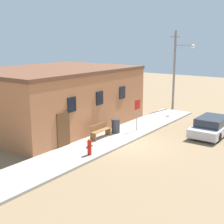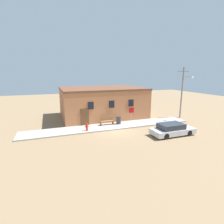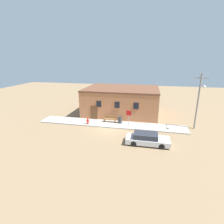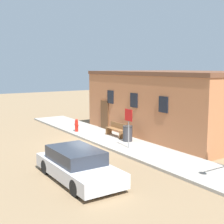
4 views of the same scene
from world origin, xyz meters
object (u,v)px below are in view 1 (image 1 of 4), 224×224
(trash_bin, at_px, (116,126))
(utility_pole, at_px, (176,66))
(stop_sign, at_px, (137,109))
(fire_hydrant, at_px, (89,147))
(parked_car, at_px, (213,126))
(bench, at_px, (100,131))

(trash_bin, relative_size, utility_pole, 0.13)
(stop_sign, height_order, utility_pole, utility_pole)
(fire_hydrant, bearing_deg, parked_car, -26.54)
(fire_hydrant, xyz_separation_m, utility_pole, (14.16, 1.49, 3.43))
(stop_sign, bearing_deg, trash_bin, 145.56)
(stop_sign, bearing_deg, parked_car, -60.22)
(stop_sign, xyz_separation_m, utility_pole, (8.55, 1.11, 2.35))
(fire_hydrant, xyz_separation_m, parked_car, (8.15, -4.07, 0.03))
(fire_hydrant, relative_size, utility_pole, 0.12)
(trash_bin, bearing_deg, parked_car, -54.23)
(fire_hydrant, xyz_separation_m, stop_sign, (5.60, 0.38, 1.08))
(stop_sign, xyz_separation_m, trash_bin, (-1.30, 0.89, -1.05))
(trash_bin, height_order, utility_pole, utility_pole)
(fire_hydrant, xyz_separation_m, bench, (2.80, 1.44, 0.01))
(bench, distance_m, parked_car, 7.68)
(fire_hydrant, height_order, trash_bin, trash_bin)
(parked_car, bearing_deg, fire_hydrant, 153.46)
(fire_hydrant, distance_m, bench, 3.14)
(utility_pole, relative_size, parked_car, 1.56)
(trash_bin, height_order, parked_car, parked_car)
(fire_hydrant, bearing_deg, utility_pole, 6.01)
(trash_bin, xyz_separation_m, parked_car, (3.85, -5.34, 0.00))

